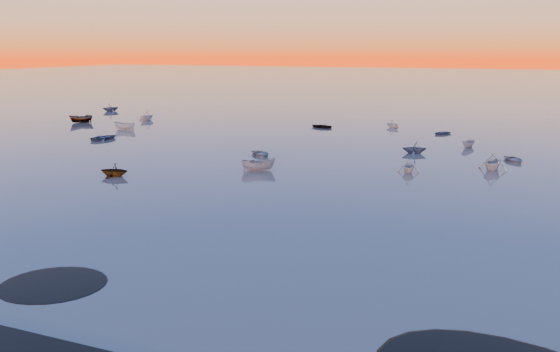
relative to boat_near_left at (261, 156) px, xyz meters
The scene contains 6 objects.
ground 56.53m from the boat_near_left, 83.46° to the left, with size 600.00×600.00×0.00m, color #675B56.
mud_lobes 45.30m from the boat_near_left, 81.83° to the right, with size 140.00×6.00×0.07m, color black, non-canonical shape.
moored_fleet 11.20m from the boat_near_left, 54.90° to the left, with size 124.00×58.00×1.20m, color silver, non-canonical shape.
boat_near_left is the anchor object (origin of this frame).
boat_near_center 9.09m from the boat_near_left, 68.52° to the right, with size 4.02×1.70×1.39m, color gray.
boat_near_right 19.96m from the boat_near_left, ahead, with size 3.34×1.50×1.17m, color silver.
Camera 1 is at (21.68, -21.47, 13.79)m, focal length 35.00 mm.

